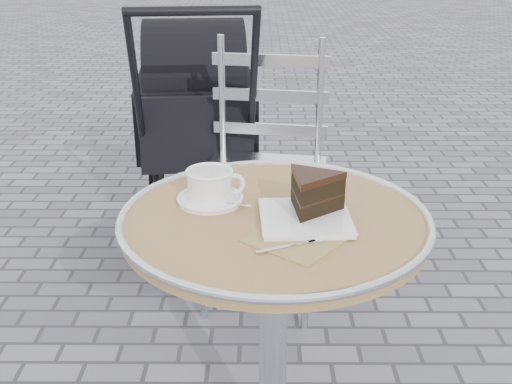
{
  "coord_description": "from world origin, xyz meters",
  "views": [
    {
      "loc": [
        -0.03,
        -1.33,
        1.35
      ],
      "look_at": [
        -0.04,
        0.03,
        0.78
      ],
      "focal_mm": 45.0,
      "sensor_mm": 36.0,
      "label": 1
    }
  ],
  "objects_px": {
    "cappuccino_set": "(211,188)",
    "baby_stroller": "(197,127)",
    "cafe_table": "(274,278)",
    "cake_plate_set": "(311,198)",
    "bistro_chair": "(267,141)"
  },
  "relations": [
    {
      "from": "cappuccino_set",
      "to": "baby_stroller",
      "type": "height_order",
      "value": "baby_stroller"
    },
    {
      "from": "cafe_table",
      "to": "bistro_chair",
      "type": "bearing_deg",
      "value": 90.53
    },
    {
      "from": "cappuccino_set",
      "to": "cake_plate_set",
      "type": "relative_size",
      "value": 0.54
    },
    {
      "from": "cappuccino_set",
      "to": "baby_stroller",
      "type": "bearing_deg",
      "value": 91.59
    },
    {
      "from": "cake_plate_set",
      "to": "baby_stroller",
      "type": "relative_size",
      "value": 0.29
    },
    {
      "from": "bistro_chair",
      "to": "cake_plate_set",
      "type": "bearing_deg",
      "value": -75.37
    },
    {
      "from": "cake_plate_set",
      "to": "bistro_chair",
      "type": "xyz_separation_m",
      "value": [
        -0.09,
        0.94,
        -0.18
      ]
    },
    {
      "from": "bistro_chair",
      "to": "cafe_table",
      "type": "bearing_deg",
      "value": -80.2
    },
    {
      "from": "bistro_chair",
      "to": "baby_stroller",
      "type": "bearing_deg",
      "value": 130.02
    },
    {
      "from": "cafe_table",
      "to": "baby_stroller",
      "type": "xyz_separation_m",
      "value": [
        -0.32,
        1.45,
        -0.07
      ]
    },
    {
      "from": "cafe_table",
      "to": "cappuccino_set",
      "type": "height_order",
      "value": "cappuccino_set"
    },
    {
      "from": "cafe_table",
      "to": "cappuccino_set",
      "type": "relative_size",
      "value": 4.26
    },
    {
      "from": "baby_stroller",
      "to": "bistro_chair",
      "type": "bearing_deg",
      "value": -64.96
    },
    {
      "from": "baby_stroller",
      "to": "cafe_table",
      "type": "bearing_deg",
      "value": -83.31
    },
    {
      "from": "cafe_table",
      "to": "cappuccino_set",
      "type": "xyz_separation_m",
      "value": [
        -0.15,
        0.08,
        0.2
      ]
    }
  ]
}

